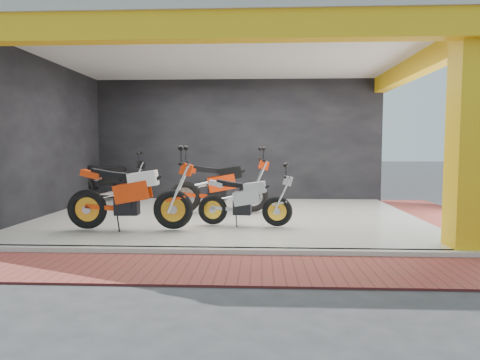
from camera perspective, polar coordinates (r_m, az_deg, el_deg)
The scene contains 15 objects.
ground at distance 7.42m, azimuth -2.63°, elevation -7.97°, with size 80.00×80.00×0.00m, color #2D2D30.
showroom_floor at distance 9.37m, azimuth -1.49°, elevation -5.04°, with size 8.00×6.00×0.10m, color white.
showroom_ceiling at distance 9.45m, azimuth -1.53°, elevation 16.70°, with size 8.40×6.40×0.20m, color beige.
back_wall at distance 12.33m, azimuth -0.44°, elevation 5.18°, with size 8.20×0.20×3.50m, color black.
left_wall at distance 10.38m, azimuth -24.80°, elevation 4.90°, with size 0.20×6.20×3.50m, color black.
corner_column at distance 7.16m, azimuth 28.25°, elevation 5.17°, with size 0.50×0.50×3.50m, color yellow.
header_beam_front at distance 6.48m, azimuth -3.61°, elevation 19.70°, with size 8.40×0.30×0.40m, color yellow.
header_beam_right at distance 9.94m, azimuth 22.90°, elevation 13.99°, with size 0.30×6.40×0.40m, color yellow.
floor_kerb at distance 6.42m, azimuth -3.49°, elevation -9.48°, with size 8.00×0.20×0.10m, color white.
paver_front at distance 5.68m, azimuth -4.35°, elevation -11.71°, with size 9.00×1.40×0.03m, color maroon.
paver_right at distance 10.22m, azimuth 26.57°, elevation -4.91°, with size 1.40×7.00×0.03m, color maroon.
moto_hero at distance 7.68m, azimuth -8.93°, elevation -1.35°, with size 2.37×0.88×1.45m, color red, non-canonical shape.
moto_row_a at distance 7.92m, azimuth 4.99°, elevation -2.22°, with size 1.89×0.70×1.15m, color #ADAFB5, non-canonical shape.
moto_row_b at distance 9.59m, azimuth 1.77°, elevation -0.19°, with size 2.35×0.87×1.44m, color red, non-canonical shape.
moto_row_d at distance 12.11m, azimuth -13.99°, elevation 0.35°, with size 2.14×0.79×1.31m, color black, non-canonical shape.
Camera 1 is at (0.68, -7.21, 1.60)m, focal length 32.00 mm.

